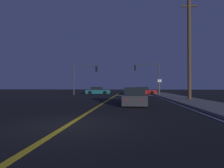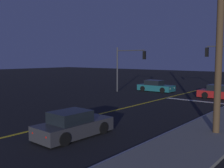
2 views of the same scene
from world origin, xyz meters
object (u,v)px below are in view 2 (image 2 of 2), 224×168
object	(u,v)px
car_lead_oncoming_teal	(155,87)
utility_pole_right	(220,26)
car_parked_curb_charcoal	(73,125)
car_side_waiting_red	(221,93)
traffic_signal_far_left	(127,62)

from	to	relation	value
car_lead_oncoming_teal	utility_pole_right	world-z (taller)	utility_pole_right
car_parked_curb_charcoal	car_side_waiting_red	bearing A→B (deg)	85.88
utility_pole_right	car_side_waiting_red	bearing A→B (deg)	105.79
car_parked_curb_charcoal	car_lead_oncoming_teal	bearing A→B (deg)	109.72
car_parked_curb_charcoal	traffic_signal_far_left	size ratio (longest dim) A/B	0.80
car_parked_curb_charcoal	traffic_signal_far_left	bearing A→B (deg)	118.85
car_parked_curb_charcoal	utility_pole_right	bearing A→B (deg)	43.05
car_lead_oncoming_teal	traffic_signal_far_left	bearing A→B (deg)	-33.96
traffic_signal_far_left	utility_pole_right	size ratio (longest dim) A/B	0.49
car_lead_oncoming_teal	car_parked_curb_charcoal	world-z (taller)	same
car_lead_oncoming_teal	car_side_waiting_red	bearing A→B (deg)	82.45
car_side_waiting_red	car_lead_oncoming_teal	distance (m)	8.02
utility_pole_right	car_lead_oncoming_teal	bearing A→B (deg)	129.74
car_side_waiting_red	car_parked_curb_charcoal	world-z (taller)	same
traffic_signal_far_left	utility_pole_right	xyz separation A→B (m)	(13.64, -10.99, 2.06)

